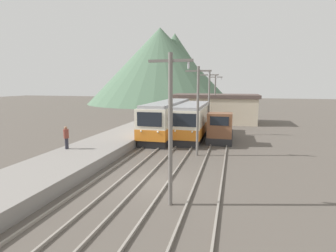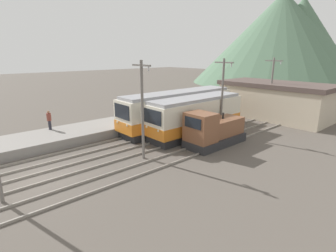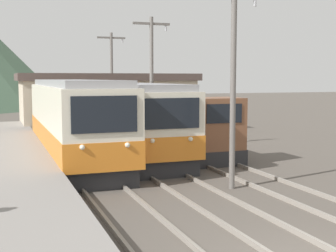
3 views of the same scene
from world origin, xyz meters
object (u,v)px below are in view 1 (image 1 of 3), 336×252
object	(u,v)px
commuter_train_center	(193,122)
catenary_mast_near	(171,125)
person_on_platform	(66,137)
commuter_train_left	(168,120)
catenary_mast_mid	(198,108)
catenary_mast_far	(209,101)
shunting_locomotive	(220,129)
catenary_mast_distant	(215,97)

from	to	relation	value
commuter_train_center	catenary_mast_near	size ratio (longest dim) A/B	1.47
person_on_platform	commuter_train_left	bearing A→B (deg)	65.08
commuter_train_center	person_on_platform	world-z (taller)	commuter_train_center
commuter_train_left	catenary_mast_mid	world-z (taller)	catenary_mast_mid
catenary_mast_far	person_on_platform	world-z (taller)	catenary_mast_far
commuter_train_center	catenary_mast_far	distance (m)	3.22
catenary_mast_mid	person_on_platform	size ratio (longest dim) A/B	4.04
shunting_locomotive	catenary_mast_mid	bearing A→B (deg)	-103.79
commuter_train_left	commuter_train_center	size ratio (longest dim) A/B	1.30
commuter_train_center	shunting_locomotive	size ratio (longest dim) A/B	1.83
shunting_locomotive	person_on_platform	size ratio (longest dim) A/B	3.26
commuter_train_center	catenary_mast_mid	xyz separation A→B (m)	(1.51, -7.14, 2.15)
catenary_mast_near	catenary_mast_far	distance (m)	18.01
commuter_train_left	catenary_mast_near	bearing A→B (deg)	-75.44
catenary_mast_far	catenary_mast_distant	distance (m)	9.00
catenary_mast_near	catenary_mast_distant	size ratio (longest dim) A/B	1.00
shunting_locomotive	person_on_platform	world-z (taller)	shunting_locomotive
commuter_train_left	catenary_mast_near	size ratio (longest dim) A/B	1.91
commuter_train_left	catenary_mast_far	size ratio (longest dim) A/B	1.91
commuter_train_left	catenary_mast_far	bearing A→B (deg)	18.33
commuter_train_left	catenary_mast_far	world-z (taller)	catenary_mast_far
catenary_mast_near	catenary_mast_distant	world-z (taller)	same
commuter_train_left	catenary_mast_far	xyz separation A→B (m)	(4.31, 1.43, 2.08)
catenary_mast_near	person_on_platform	world-z (taller)	catenary_mast_near
catenary_mast_distant	person_on_platform	world-z (taller)	catenary_mast_distant
commuter_train_center	person_on_platform	size ratio (longest dim) A/B	5.96
person_on_platform	commuter_train_center	bearing A→B (deg)	53.24
commuter_train_center	shunting_locomotive	bearing A→B (deg)	-19.48
commuter_train_center	catenary_mast_mid	distance (m)	7.61
shunting_locomotive	catenary_mast_distant	distance (m)	12.31
commuter_train_center	person_on_platform	xyz separation A→B (m)	(-7.94, -10.63, 0.07)
catenary_mast_mid	catenary_mast_distant	bearing A→B (deg)	90.00
commuter_train_left	shunting_locomotive	distance (m)	6.02
catenary_mast_near	person_on_platform	distance (m)	11.14
catenary_mast_mid	catenary_mast_distant	world-z (taller)	same
commuter_train_left	person_on_platform	xyz separation A→B (m)	(-5.14, -11.07, -0.00)
commuter_train_left	catenary_mast_distant	size ratio (longest dim) A/B	1.91
catenary_mast_mid	catenary_mast_distant	distance (m)	18.01
commuter_train_left	catenary_mast_near	xyz separation A→B (m)	(4.31, -16.58, 2.08)
catenary_mast_distant	catenary_mast_near	bearing A→B (deg)	-90.00
commuter_train_left	commuter_train_center	bearing A→B (deg)	-8.91
commuter_train_left	catenary_mast_distant	distance (m)	11.48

